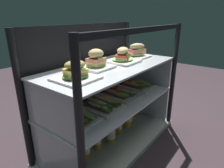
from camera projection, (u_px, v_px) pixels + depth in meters
ground_plane at (112, 144)px, 1.53m from camera, size 6.00×6.00×0.02m
case_base_deck at (112, 141)px, 1.52m from camera, size 1.11×0.52×0.04m
case_frame at (99, 81)px, 1.43m from camera, size 1.11×0.52×0.89m
riser_lower_tier at (112, 121)px, 1.47m from camera, size 1.04×0.44×0.31m
shelf_lower_glass at (112, 102)px, 1.41m from camera, size 1.06×0.46×0.01m
riser_upper_tier at (112, 85)px, 1.37m from camera, size 1.04×0.44×0.25m
shelf_upper_glass at (112, 67)px, 1.32m from camera, size 1.06×0.46×0.01m
plated_roll_sandwich_near_right_corner at (76, 73)px, 1.03m from camera, size 0.21×0.21×0.10m
plated_roll_sandwich_center at (96, 61)px, 1.24m from camera, size 0.19×0.19×0.13m
plated_roll_sandwich_near_left_corner at (123, 57)px, 1.40m from camera, size 0.21×0.21×0.11m
plated_roll_sandwich_left_of_center at (137, 52)px, 1.58m from camera, size 0.18×0.18×0.11m
open_sandwich_tray_left_of_center at (72, 117)px, 1.15m from camera, size 0.22×0.32×0.06m
open_sandwich_tray_right_of_center at (100, 104)px, 1.31m from camera, size 0.22×0.32×0.06m
open_sandwich_tray_far_right at (119, 93)px, 1.51m from camera, size 0.22×0.32×0.06m
open_sandwich_tray_near_right_corner at (136, 85)px, 1.69m from camera, size 0.22×0.32×0.06m
juice_bottle_front_second at (73, 158)px, 1.20m from camera, size 0.06×0.06×0.20m
juice_bottle_front_right_end at (85, 145)px, 1.29m from camera, size 0.06×0.06×0.23m
juice_bottle_back_right at (97, 137)px, 1.38m from camera, size 0.06×0.06×0.22m
juice_bottle_front_middle at (111, 131)px, 1.45m from camera, size 0.07×0.07×0.23m
juice_bottle_tucked_behind at (118, 123)px, 1.57m from camera, size 0.07×0.07×0.22m
juice_bottle_front_left_end at (128, 117)px, 1.66m from camera, size 0.07×0.07×0.21m
orange_fruit_beside_bottles at (131, 117)px, 1.75m from camera, size 0.08×0.08×0.08m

